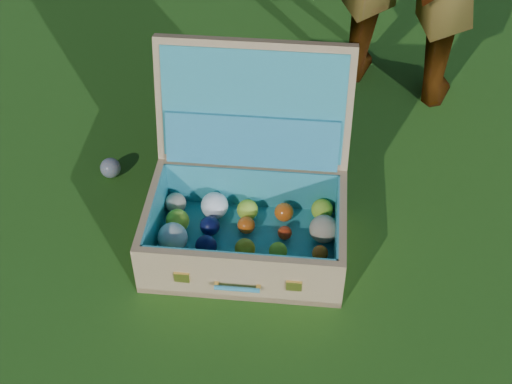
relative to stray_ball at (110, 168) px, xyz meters
name	(u,v)px	position (x,y,z in m)	size (l,w,h in m)	color
ground	(278,205)	(0.50, 0.09, -0.03)	(60.00, 60.00, 0.00)	#215114
stray_ball	(110,168)	(0.00, 0.00, 0.00)	(0.06, 0.06, 0.06)	teal
suitcase	(246,194)	(0.46, -0.04, 0.11)	(0.63, 0.59, 0.49)	tan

